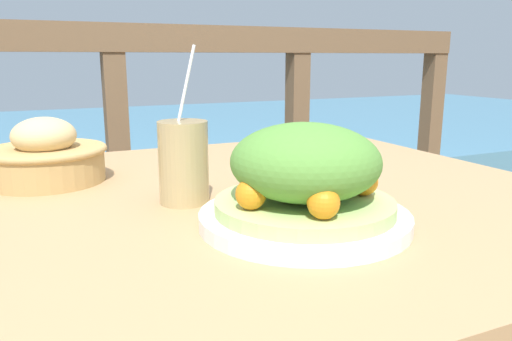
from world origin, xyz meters
TOP-DOWN VIEW (x-y plane):
  - patio_table at (0.00, 0.00)m, footprint 1.23×0.98m
  - railing_fence at (0.00, 0.93)m, footprint 2.80×0.08m
  - sea_backdrop at (0.00, 3.43)m, footprint 12.00×4.00m
  - salad_plate at (0.07, -0.19)m, footprint 0.29×0.29m
  - drink_glass at (-0.05, -0.01)m, footprint 0.08×0.08m
  - bread_basket at (-0.24, 0.23)m, footprint 0.22×0.22m
  - orange_near_basket at (0.16, 0.02)m, footprint 0.08×0.08m

SIDE VIEW (x-z plane):
  - sea_backdrop at x=0.00m, z-range 0.00..0.40m
  - patio_table at x=0.00m, z-range 0.29..1.06m
  - railing_fence at x=0.00m, z-range 0.20..1.30m
  - orange_near_basket at x=0.16m, z-range 0.76..0.84m
  - bread_basket at x=-0.24m, z-range 0.75..0.87m
  - salad_plate at x=0.07m, z-range 0.75..0.90m
  - drink_glass at x=-0.05m, z-range 0.71..0.95m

